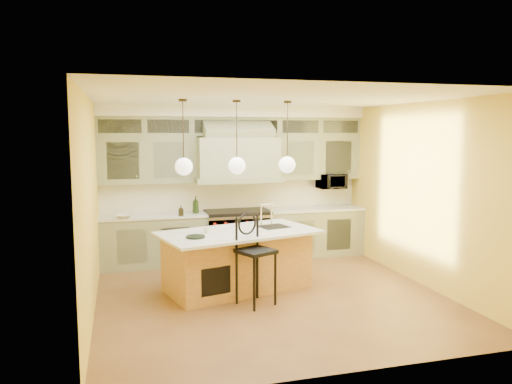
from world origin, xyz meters
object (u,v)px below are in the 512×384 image
object	(u,v)px
kitchen_island	(238,259)
microwave	(331,181)
range	(237,235)
counter_stool	(254,252)

from	to	relation	value
kitchen_island	microwave	bearing A→B (deg)	22.73
range	counter_stool	xyz separation A→B (m)	(-0.32, -2.41, 0.26)
range	microwave	size ratio (longest dim) A/B	2.21
kitchen_island	range	bearing A→B (deg)	62.10
range	counter_stool	world-z (taller)	counter_stool
kitchen_island	counter_stool	distance (m)	0.77
counter_stool	microwave	bearing A→B (deg)	23.00
kitchen_island	microwave	xyz separation A→B (m)	(2.34, 1.80, 0.98)
counter_stool	microwave	size ratio (longest dim) A/B	2.39
counter_stool	range	bearing A→B (deg)	57.45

